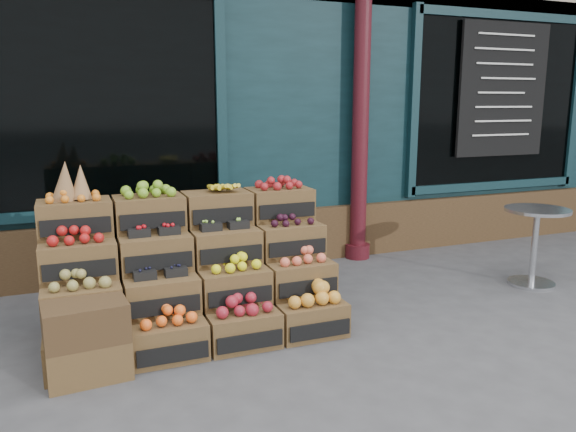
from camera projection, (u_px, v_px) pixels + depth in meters
name	position (u px, v px, depth m)	size (l,w,h in m)	color
ground	(348.00, 343.00, 4.17)	(60.00, 60.00, 0.00)	#434345
shop_facade	(191.00, 58.00, 8.34)	(12.00, 6.24, 4.80)	#0C262B
crate_display	(191.00, 278.00, 4.36)	(2.15, 1.06, 1.35)	brown
spare_crates	(87.00, 340.00, 3.61)	(0.54, 0.40, 0.51)	brown
bistro_table	(535.00, 238.00, 5.42)	(0.61, 0.61, 0.76)	silver
shopkeeper	(137.00, 164.00, 6.06)	(0.81, 0.53, 2.21)	#164F22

